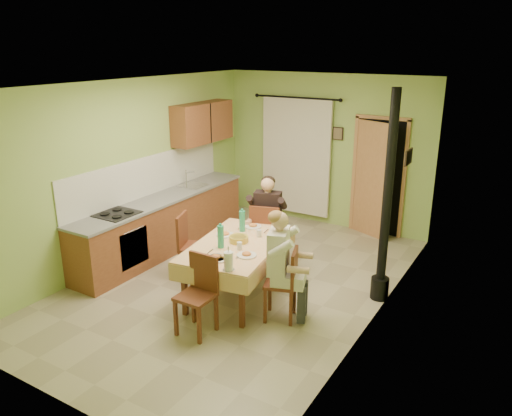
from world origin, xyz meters
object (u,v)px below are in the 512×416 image
Objects in this scene: chair_right at (281,297)px; man_right at (281,253)px; man_far at (267,212)px; chair_far at (267,248)px; stove_flue at (385,227)px; chair_left at (195,259)px; chair_near at (197,310)px; dining_table at (238,269)px.

chair_right is 0.67× the size of man_right.
chair_far is at bearing -90.00° from man_far.
chair_left is at bearing -162.90° from stove_flue.
chair_near is 2.18m from man_far.
chair_left is at bearing -144.26° from man_far.
man_far reaches higher than chair_right.
man_far reaches higher than chair_far.
chair_near is at bearing -100.71° from man_far.
man_right is at bearing 56.73° from chair_left.
dining_table is 1.05m from chair_near.
dining_table is 2.03m from stove_flue.
dining_table is at bearing -152.21° from stove_flue.
stove_flue is (2.53, 0.78, 0.73)m from chair_left.
chair_right is at bearing -90.00° from man_right.
chair_left is (-0.93, 1.16, 0.00)m from chair_near.
stove_flue is (1.84, -0.14, 0.15)m from man_far.
chair_right is (0.81, -0.24, -0.09)m from dining_table.
man_right is (0.93, -1.28, 0.00)m from man_far.
dining_table is 1.16m from man_far.
man_right reaches higher than chair_left.
chair_far is 0.73× the size of man_far.
chair_far is at bearing 176.10° from stove_flue.
chair_near is at bearing 18.07° from chair_left.
chair_left is (-1.63, 0.36, 0.00)m from chair_right.
chair_far is at bearing 88.42° from dining_table.
man_far is (-0.94, 1.28, 0.59)m from chair_right.
chair_right is at bearing -70.75° from chair_far.
dining_table is 1.88× the size of chair_far.
man_far is at bearing 16.84° from man_right.
man_far reaches higher than chair_left.
chair_near is 1.49m from chair_left.
man_far is 1.00× the size of man_right.
stove_flue is (0.91, 1.14, 0.15)m from man_right.
man_far is at bearing 122.40° from chair_left.
dining_table is 0.84m from chair_left.
stove_flue is (1.83, -0.12, 0.73)m from chair_far.
man_far is 0.50× the size of stove_flue.
chair_far reaches higher than chair_right.
chair_right is at bearing -70.93° from man_far.
dining_table is at bearing -100.00° from chair_far.
chair_far is at bearing 121.77° from chair_left.
dining_table is 1.38× the size of man_far.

